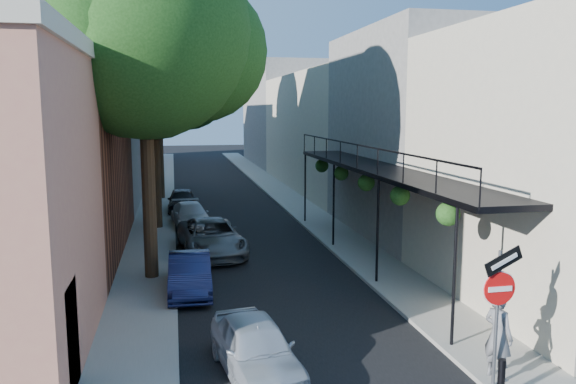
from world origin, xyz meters
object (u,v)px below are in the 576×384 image
pedestrian (498,336)px  oak_far (165,65)px  parked_car_a (256,348)px  parked_car_d (191,215)px  sign_post (499,294)px  parked_car_c (211,237)px  bollard (501,379)px  oak_near (158,37)px  oak_mid (161,77)px  parked_car_b (190,274)px  parked_car_e (182,200)px

pedestrian → oak_far: bearing=-4.2°
parked_car_a → parked_car_d: (-0.86, 15.64, -0.04)m
sign_post → parked_car_c: (-4.79, 11.97, -1.36)m
bollard → pedestrian: (0.40, 0.79, 0.51)m
parked_car_a → bollard: bearing=-33.4°
parked_car_d → oak_near: bearing=-104.6°
bollard → oak_near: size_ratio=0.07×
oak_near → oak_mid: 8.01m
oak_near → oak_mid: (-0.05, 7.97, -0.82)m
parked_car_c → parked_car_d: size_ratio=1.23×
parked_car_c → parked_car_b: bearing=-107.8°
parked_car_b → oak_near: bearing=113.8°
oak_near → pedestrian: bearing=-53.0°
parked_car_a → parked_car_d: size_ratio=0.92×
bollard → parked_car_d: size_ratio=0.20×
sign_post → oak_near: bearing=125.1°
parked_car_d → sign_post: bearing=-79.4°
oak_far → bollard: bearing=-76.6°
sign_post → parked_car_d: 18.19m
oak_far → parked_car_a: 25.87m
parked_car_b → parked_car_e: parked_car_e is taller
oak_mid → parked_car_b: 11.77m
parked_car_b → parked_car_d: parked_car_b is taller
parked_car_d → pedestrian: 17.90m
sign_post → parked_car_c: size_ratio=0.62×
parked_car_d → parked_car_a: bearing=-93.6°
oak_mid → parked_car_a: (2.02, -15.60, -6.44)m
bollard → parked_car_c: size_ratio=0.17×
oak_near → parked_car_d: 10.90m
bollard → oak_far: size_ratio=0.07×
bollard → parked_car_e: 22.60m
oak_mid → parked_car_b: bearing=-85.2°
oak_mid → parked_car_b: size_ratio=2.82×
sign_post → parked_car_c: bearing=111.8°
parked_car_b → pedestrian: (6.00, -7.13, 0.44)m
oak_mid → parked_car_c: 8.48m
oak_far → parked_car_b: 20.36m
pedestrian → parked_car_e: bearing=-2.9°
parked_car_c → pedestrian: 12.70m
bollard → parked_car_a: bearing=154.1°
oak_far → parked_car_d: (1.10, -9.00, -7.69)m
pedestrian → oak_mid: bearing=3.1°
oak_near → parked_car_a: size_ratio=3.17×
bollard → parked_car_e: parked_car_e is taller
sign_post → oak_near: 12.77m
parked_car_c → parked_car_e: 9.50m
parked_car_c → oak_near: bearing=-128.6°
parked_car_d → bollard: bearing=-80.3°
parked_car_b → oak_mid: bearing=96.0°
oak_far → parked_car_b: size_ratio=3.30×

